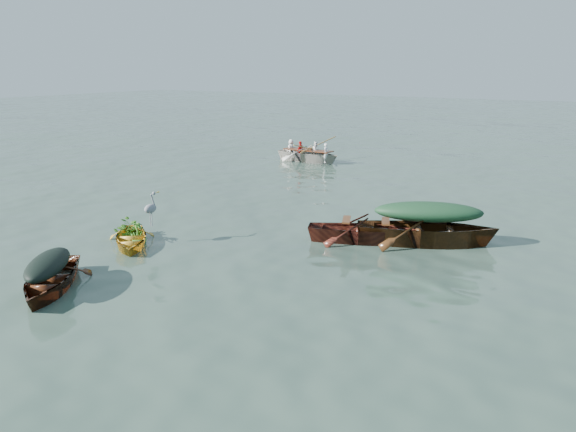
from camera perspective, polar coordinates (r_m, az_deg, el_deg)
name	(u,v)px	position (r m, az deg, el deg)	size (l,w,h in m)	color
ground	(271,243)	(14.88, -1.77, -2.75)	(140.00, 140.00, 0.00)	#395043
yellow_dinghy	(131,246)	(15.22, -15.66, -2.91)	(1.20, 2.77, 0.72)	gold
dark_covered_boat	(51,290)	(12.84, -22.95, -6.96)	(1.28, 3.46, 0.85)	#41250F
green_tarp_boat	(426,244)	(15.19, 13.88, -2.83)	(1.57, 5.06, 1.22)	#43250F
open_wooden_boat	(365,242)	(15.09, 7.84, -2.63)	(1.32, 4.23, 0.98)	#4F1F13
rowed_boat	(308,162)	(27.42, 2.05, 5.51)	(1.37, 4.55, 1.10)	beige
dark_tarp_cover	(48,262)	(12.63, -23.24, -4.32)	(0.71, 1.90, 0.40)	black
green_tarp_cover	(428,212)	(14.95, 14.08, 0.35)	(0.87, 2.78, 0.52)	#173A1D
thwart_benches	(366,224)	(14.95, 7.91, -0.77)	(0.79, 2.12, 0.04)	#4A2611
heron	(151,214)	(15.02, -13.78, 0.24)	(0.28, 0.40, 0.92)	gray
dinghy_weeds	(131,216)	(15.57, -15.64, 0.02)	(0.70, 0.90, 0.60)	#2E6219
rowers	(308,143)	(27.28, 2.07, 7.43)	(1.23, 3.19, 0.76)	silver
oars	(308,150)	(27.33, 2.07, 6.71)	(2.60, 0.60, 0.06)	#A87E3F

